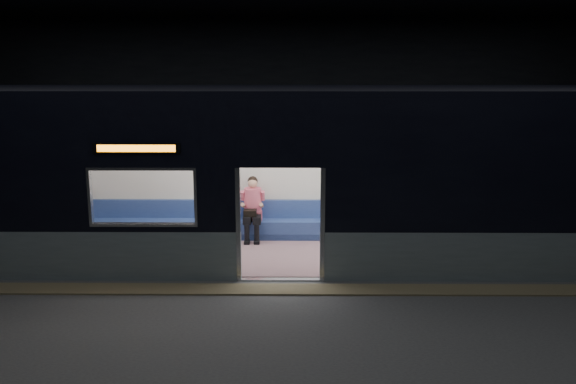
{
  "coord_description": "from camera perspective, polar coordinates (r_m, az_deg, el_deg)",
  "views": [
    {
      "loc": [
        0.22,
        -9.3,
        3.81
      ],
      "look_at": [
        0.12,
        2.3,
        1.35
      ],
      "focal_mm": 38.0,
      "sensor_mm": 36.0,
      "label": 1
    }
  ],
  "objects": [
    {
      "name": "tactile_strip",
      "position": [
        10.55,
        -0.76,
        -9.1
      ],
      "size": [
        22.8,
        0.5,
        0.03
      ],
      "primitive_type": "cube",
      "color": "#8C7F59",
      "rests_on": "station_floor"
    },
    {
      "name": "transit_map",
      "position": [
        13.66,
        12.73,
        1.97
      ],
      "size": [
        1.1,
        0.03,
        0.71
      ],
      "primitive_type": "cube",
      "color": "white",
      "rests_on": "metro_car"
    },
    {
      "name": "passenger",
      "position": [
        13.22,
        -3.33,
        -1.21
      ],
      "size": [
        0.4,
        0.69,
        1.38
      ],
      "rotation": [
        0.0,
        0.0,
        -0.06
      ],
      "color": "black",
      "rests_on": "metro_car"
    },
    {
      "name": "station_envelope",
      "position": [
        9.3,
        -0.89,
        11.07
      ],
      "size": [
        24.0,
        14.0,
        5.0
      ],
      "color": "black",
      "rests_on": "station_floor"
    },
    {
      "name": "metro_car",
      "position": [
        12.0,
        -0.59,
        2.55
      ],
      "size": [
        18.0,
        3.04,
        3.35
      ],
      "color": "#85969F",
      "rests_on": "station_floor"
    },
    {
      "name": "station_floor",
      "position": [
        10.05,
        -0.83,
        -10.34
      ],
      "size": [
        24.0,
        14.0,
        0.01
      ],
      "primitive_type": "cube",
      "color": "#47494C",
      "rests_on": "ground"
    },
    {
      "name": "handbag",
      "position": [
        13.03,
        -3.57,
        -1.96
      ],
      "size": [
        0.33,
        0.31,
        0.14
      ],
      "primitive_type": "cube",
      "rotation": [
        0.0,
        0.0,
        -0.32
      ],
      "color": "black",
      "rests_on": "passenger"
    }
  ]
}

